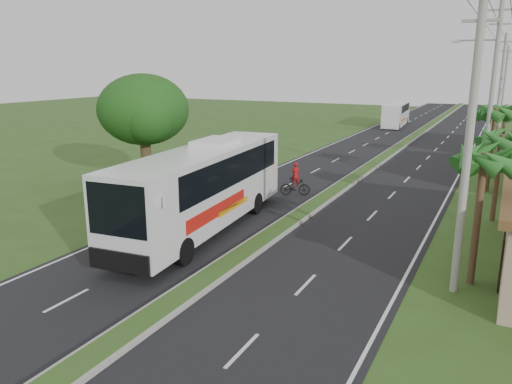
% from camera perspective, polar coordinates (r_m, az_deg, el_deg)
% --- Properties ---
extents(ground, '(180.00, 180.00, 0.00)m').
position_cam_1_polar(ground, '(20.53, -3.55, -8.72)').
color(ground, '#324D1C').
rests_on(ground, ground).
extents(road_asphalt, '(14.00, 160.00, 0.02)m').
position_cam_1_polar(road_asphalt, '(38.36, 11.72, 1.91)').
color(road_asphalt, black).
rests_on(road_asphalt, ground).
extents(median_strip, '(1.20, 160.00, 0.18)m').
position_cam_1_polar(median_strip, '(38.34, 11.73, 2.05)').
color(median_strip, gray).
rests_on(median_strip, ground).
extents(lane_edge_left, '(0.12, 160.00, 0.01)m').
position_cam_1_polar(lane_edge_left, '(40.57, 2.57, 2.85)').
color(lane_edge_left, silver).
rests_on(lane_edge_left, ground).
extents(lane_edge_right, '(0.12, 160.00, 0.01)m').
position_cam_1_polar(lane_edge_right, '(37.25, 21.69, 0.81)').
color(lane_edge_right, silver).
rests_on(lane_edge_right, ground).
extents(palm_verge_a, '(2.40, 2.40, 5.45)m').
position_cam_1_polar(palm_verge_a, '(19.54, 24.61, 3.34)').
color(palm_verge_a, '#473321').
rests_on(palm_verge_a, ground).
extents(palm_verge_b, '(2.40, 2.40, 5.05)m').
position_cam_1_polar(palm_verge_b, '(28.49, 26.27, 5.43)').
color(palm_verge_b, '#473321').
rests_on(palm_verge_b, ground).
extents(palm_verge_c, '(2.40, 2.40, 5.85)m').
position_cam_1_polar(palm_verge_c, '(35.38, 25.70, 8.18)').
color(palm_verge_c, '#473321').
rests_on(palm_verge_c, ground).
extents(palm_verge_d, '(2.40, 2.40, 5.25)m').
position_cam_1_polar(palm_verge_d, '(44.39, 26.65, 8.29)').
color(palm_verge_d, '#473321').
rests_on(palm_verge_d, ground).
extents(shade_tree, '(6.30, 6.00, 7.54)m').
position_cam_1_polar(shade_tree, '(34.25, -12.85, 8.91)').
color(shade_tree, '#473321').
rests_on(shade_tree, ground).
extents(utility_pole_a, '(1.60, 0.28, 11.00)m').
position_cam_1_polar(utility_pole_a, '(18.44, 23.20, 5.85)').
color(utility_pole_a, gray).
rests_on(utility_pole_a, ground).
extents(utility_pole_b, '(3.20, 0.28, 12.00)m').
position_cam_1_polar(utility_pole_b, '(34.32, 25.29, 9.99)').
color(utility_pole_b, gray).
rests_on(utility_pole_b, ground).
extents(utility_pole_c, '(1.60, 0.28, 11.00)m').
position_cam_1_polar(utility_pole_c, '(54.32, 26.11, 10.36)').
color(utility_pole_c, gray).
rests_on(utility_pole_c, ground).
extents(utility_pole_d, '(1.60, 0.28, 10.50)m').
position_cam_1_polar(utility_pole_d, '(74.31, 26.49, 10.79)').
color(utility_pole_d, gray).
rests_on(utility_pole_d, ground).
extents(coach_bus_main, '(4.03, 13.84, 4.41)m').
position_cam_1_polar(coach_bus_main, '(24.58, -5.91, 1.05)').
color(coach_bus_main, silver).
rests_on(coach_bus_main, ground).
extents(coach_bus_far, '(2.97, 10.65, 3.06)m').
position_cam_1_polar(coach_bus_far, '(71.32, 15.73, 8.67)').
color(coach_bus_far, white).
rests_on(coach_bus_far, ground).
extents(motorcyclist, '(1.95, 1.21, 2.15)m').
position_cam_1_polar(motorcyclist, '(31.61, 4.51, 0.93)').
color(motorcyclist, black).
rests_on(motorcyclist, ground).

